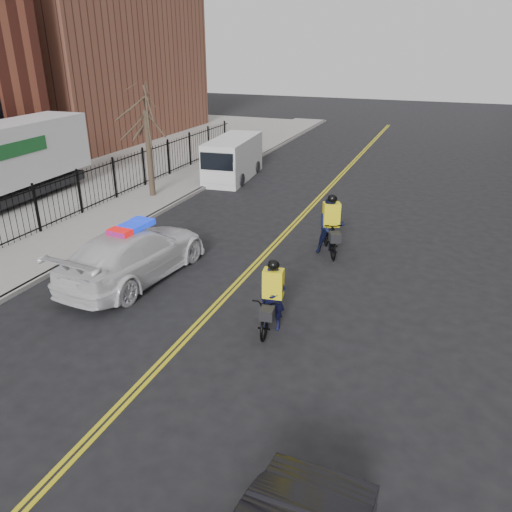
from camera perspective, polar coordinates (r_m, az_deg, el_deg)
The scene contains 12 objects.
ground at distance 13.62m, azimuth -6.96°, elevation -8.15°, with size 120.00×120.00×0.00m, color black.
center_line_left at distance 20.31m, azimuth 3.43°, elevation 2.92°, with size 0.10×60.00×0.01m, color gold.
center_line_right at distance 20.26m, azimuth 3.86°, elevation 2.86°, with size 0.10×60.00×0.01m, color gold.
sidewalk at distance 23.51m, azimuth -14.08°, elevation 5.30°, with size 3.00×60.00×0.15m, color gray.
curb at distance 22.70m, azimuth -10.96°, elevation 4.94°, with size 0.20×60.00×0.15m, color gray.
iron_fence at distance 24.13m, azimuth -17.25°, elevation 7.71°, with size 0.12×28.00×2.00m, color black, non-canonical shape.
warehouse_far at distance 44.61m, azimuth -20.20°, elevation 21.94°, with size 14.00×18.00×14.00m, color brown.
street_tree at distance 24.40m, azimuth -12.36°, elevation 14.48°, with size 3.20×3.20×4.80m.
police_cruiser at distance 16.40m, azimuth -13.73°, elevation 0.28°, with size 2.79×5.90×1.82m.
cargo_van at distance 28.03m, azimuth -2.74°, elevation 10.97°, with size 2.44×5.47×2.22m.
cyclist_near at distance 13.19m, azimuth 1.94°, elevation -5.60°, with size 0.98×2.11×2.00m.
cyclist_far at distance 17.98m, azimuth 8.50°, elevation 2.91°, with size 1.48×2.25×2.22m.
Camera 1 is at (5.73, -10.13, 7.07)m, focal length 35.00 mm.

